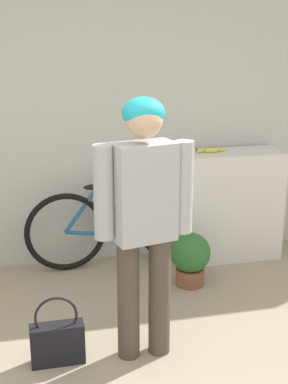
{
  "coord_description": "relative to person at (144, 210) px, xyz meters",
  "views": [
    {
      "loc": [
        -0.39,
        -2.04,
        2.02
      ],
      "look_at": [
        0.3,
        0.89,
        1.09
      ],
      "focal_mm": 50.0,
      "sensor_mm": 36.0,
      "label": 1
    }
  ],
  "objects": [
    {
      "name": "potted_plant",
      "position": [
        0.59,
        0.86,
        -0.74
      ],
      "size": [
        0.33,
        0.33,
        0.44
      ],
      "color": "brown",
      "rests_on": "ground_plane"
    },
    {
      "name": "wall_back",
      "position": [
        -0.3,
        1.58,
        0.32
      ],
      "size": [
        8.0,
        0.07,
        2.6
      ],
      "color": "silver",
      "rests_on": "ground_plane"
    },
    {
      "name": "banana",
      "position": [
        0.91,
        1.35,
        0.02
      ],
      "size": [
        0.28,
        0.08,
        0.04
      ],
      "color": "#EAD64C",
      "rests_on": "side_shelf"
    },
    {
      "name": "side_shelf",
      "position": [
        1.1,
        1.34,
        -0.49
      ],
      "size": [
        0.92,
        0.39,
        0.98
      ],
      "color": "white",
      "rests_on": "ground_plane"
    },
    {
      "name": "handbag",
      "position": [
        -0.55,
        0.02,
        -0.83
      ],
      "size": [
        0.33,
        0.12,
        0.46
      ],
      "color": "black",
      "rests_on": "ground_plane"
    },
    {
      "name": "bicycle",
      "position": [
        0.12,
        1.37,
        -0.61
      ],
      "size": [
        1.68,
        0.46,
        0.77
      ],
      "rotation": [
        0.0,
        0.0,
        0.02
      ],
      "color": "black",
      "rests_on": "ground_plane"
    },
    {
      "name": "person",
      "position": [
        0.0,
        0.0,
        0.0
      ],
      "size": [
        0.6,
        0.27,
        1.65
      ],
      "rotation": [
        0.0,
        0.0,
        0.21
      ],
      "color": "#4C4238",
      "rests_on": "ground_plane"
    }
  ]
}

